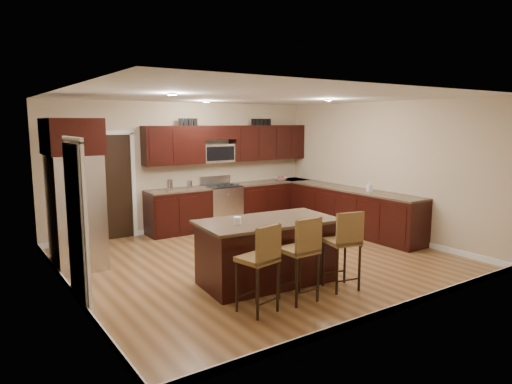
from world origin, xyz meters
TOP-DOWN VIEW (x-y plane):
  - floor at (0.00, 0.00)m, footprint 6.00×6.00m
  - ceiling at (0.00, 0.00)m, footprint 6.00×6.00m
  - wall_back at (0.00, 2.75)m, footprint 6.00×0.00m
  - wall_left at (-3.00, 0.00)m, footprint 0.00×5.50m
  - wall_right at (3.00, 0.00)m, footprint 0.00×5.50m
  - base_cabinets at (1.90, 1.45)m, footprint 4.02×3.96m
  - upper_cabinets at (1.04, 2.58)m, footprint 4.00×0.33m
  - range at (0.68, 2.45)m, footprint 0.76×0.64m
  - microwave at (0.68, 2.60)m, footprint 0.76×0.31m
  - doorway at (-1.65, 2.73)m, footprint 0.85×0.03m
  - pantry_door at (-2.98, -0.30)m, footprint 0.03×0.80m
  - letter_decor at (0.90, 2.58)m, footprint 2.20×0.03m
  - island at (-0.54, -0.99)m, footprint 2.04×1.20m
  - stool_left at (-1.23, -1.84)m, footprint 0.48×0.48m
  - stool_mid at (-0.60, -1.84)m, footprint 0.42×0.42m
  - stool_right at (0.15, -1.84)m, footprint 0.49×0.49m
  - refrigerator at (-2.62, 1.27)m, footprint 0.79×0.96m
  - floor_mat at (1.25, 1.55)m, footprint 0.96×0.74m
  - fruit_bowl at (2.32, 2.45)m, footprint 0.30×0.30m
  - soap_bottle at (2.70, 0.03)m, footprint 0.11×0.12m
  - canister_tall at (-0.52, 2.45)m, footprint 0.12×0.12m
  - canister_short at (-0.08, 2.45)m, footprint 0.11×0.11m
  - island_jar at (-1.04, -0.99)m, footprint 0.10×0.10m

SIDE VIEW (x-z plane):
  - floor at x=0.00m, z-range 0.00..0.00m
  - floor_mat at x=1.25m, z-range 0.00..0.01m
  - island at x=-0.54m, z-range -0.03..0.89m
  - base_cabinets at x=1.90m, z-range 0.00..0.92m
  - range at x=0.68m, z-range -0.08..1.03m
  - stool_left at x=-1.23m, z-range 0.14..1.23m
  - stool_right at x=0.15m, z-range 0.14..1.25m
  - stool_mid at x=-0.60m, z-range 0.14..1.25m
  - fruit_bowl at x=2.32m, z-range 0.92..0.99m
  - island_jar at x=-1.04m, z-range 0.92..1.02m
  - canister_short at x=-0.08m, z-range 0.92..1.08m
  - pantry_door at x=-2.98m, z-range 0.00..2.04m
  - soap_bottle at x=2.70m, z-range 0.92..1.13m
  - canister_tall at x=-0.52m, z-range 0.92..1.14m
  - doorway at x=-1.65m, z-range 0.00..2.06m
  - refrigerator at x=-2.62m, z-range 0.03..2.38m
  - wall_back at x=0.00m, z-range -1.65..4.35m
  - wall_left at x=-3.00m, z-range -1.40..4.10m
  - wall_right at x=3.00m, z-range -1.40..4.10m
  - microwave at x=0.68m, z-range 1.42..1.82m
  - upper_cabinets at x=1.04m, z-range 1.44..2.24m
  - letter_decor at x=0.90m, z-range 2.22..2.37m
  - ceiling at x=0.00m, z-range 2.70..2.70m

